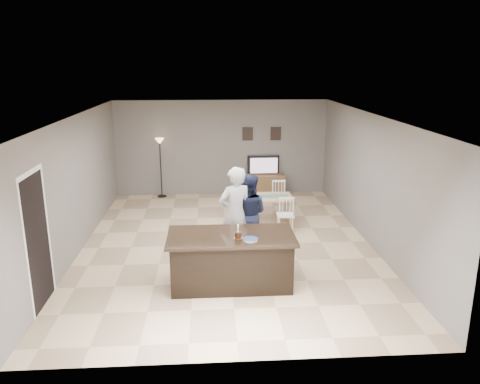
{
  "coord_description": "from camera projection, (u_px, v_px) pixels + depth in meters",
  "views": [
    {
      "loc": [
        -0.34,
        -9.19,
        3.71
      ],
      "look_at": [
        0.25,
        -0.3,
        1.23
      ],
      "focal_mm": 35.0,
      "sensor_mm": 36.0,
      "label": 1
    }
  ],
  "objects": [
    {
      "name": "man",
      "position": [
        248.0,
        214.0,
        9.22
      ],
      "size": [
        0.92,
        0.79,
        1.63
      ],
      "primitive_type": "imported",
      "rotation": [
        0.0,
        0.0,
        2.91
      ],
      "color": "#191E37",
      "rests_on": "floor"
    },
    {
      "name": "tv_console",
      "position": [
        264.0,
        185.0,
        13.47
      ],
      "size": [
        1.2,
        0.4,
        0.6
      ],
      "primitive_type": "cube",
      "color": "brown",
      "rests_on": "floor"
    },
    {
      "name": "picture_frames",
      "position": [
        262.0,
        134.0,
        13.27
      ],
      "size": [
        1.1,
        0.02,
        0.38
      ],
      "color": "black",
      "rests_on": "room_shell"
    },
    {
      "name": "kitchen_island",
      "position": [
        231.0,
        259.0,
        8.0
      ],
      "size": [
        2.15,
        1.1,
        0.9
      ],
      "color": "black",
      "rests_on": "floor"
    },
    {
      "name": "plate_stack",
      "position": [
        251.0,
        239.0,
        7.62
      ],
      "size": [
        0.24,
        0.24,
        0.04
      ],
      "color": "white",
      "rests_on": "kitchen_island"
    },
    {
      "name": "woman",
      "position": [
        235.0,
        214.0,
        8.92
      ],
      "size": [
        0.78,
        0.66,
        1.84
      ],
      "primitive_type": "imported",
      "rotation": [
        0.0,
        0.0,
        3.52
      ],
      "color": "silver",
      "rests_on": "floor"
    },
    {
      "name": "floor_lamp",
      "position": [
        160.0,
        152.0,
        13.03
      ],
      "size": [
        0.25,
        0.25,
        1.68
      ],
      "color": "black",
      "rests_on": "floor"
    },
    {
      "name": "tv_screen_glow",
      "position": [
        264.0,
        166.0,
        13.31
      ],
      "size": [
        0.78,
        0.0,
        0.78
      ],
      "primitive_type": "plane",
      "rotation": [
        1.57,
        0.0,
        3.14
      ],
      "color": "orange",
      "rests_on": "tv_console"
    },
    {
      "name": "floor",
      "position": [
        227.0,
        245.0,
        9.85
      ],
      "size": [
        8.0,
        8.0,
        0.0
      ],
      "primitive_type": "plane",
      "color": "#D0AE85",
      "rests_on": "ground"
    },
    {
      "name": "doorway",
      "position": [
        36.0,
        229.0,
        7.11
      ],
      "size": [
        0.0,
        2.1,
        2.65
      ],
      "color": "black",
      "rests_on": "floor"
    },
    {
      "name": "room_shell",
      "position": [
        227.0,
        167.0,
        9.4
      ],
      "size": [
        8.0,
        8.0,
        8.0
      ],
      "color": "slate",
      "rests_on": "floor"
    },
    {
      "name": "dining_table",
      "position": [
        262.0,
        201.0,
        11.04
      ],
      "size": [
        1.43,
        1.63,
        0.86
      ],
      "rotation": [
        0.0,
        0.0,
        -0.03
      ],
      "color": "tan",
      "rests_on": "floor"
    },
    {
      "name": "birthday_cake",
      "position": [
        238.0,
        235.0,
        7.72
      ],
      "size": [
        0.15,
        0.15,
        0.24
      ],
      "color": "#ECB645",
      "rests_on": "kitchen_island"
    },
    {
      "name": "television",
      "position": [
        264.0,
        165.0,
        13.38
      ],
      "size": [
        0.91,
        0.12,
        0.53
      ],
      "primitive_type": "imported",
      "rotation": [
        0.0,
        0.0,
        3.14
      ],
      "color": "black",
      "rests_on": "tv_console"
    }
  ]
}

